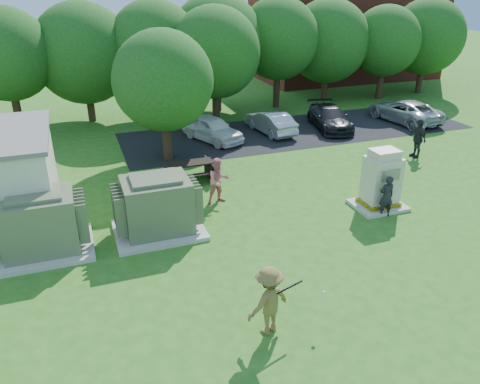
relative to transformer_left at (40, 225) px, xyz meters
name	(u,v)px	position (x,y,z in m)	size (l,w,h in m)	color
ground	(288,289)	(6.50, -4.50, -0.97)	(120.00, 120.00, 0.00)	#2D6619
brick_building	(346,29)	(24.50, 22.50, 3.03)	(15.00, 8.00, 8.00)	maroon
parking_strip	(298,131)	(13.50, 9.00, -0.96)	(20.00, 6.00, 0.01)	#232326
transformer_left	(40,225)	(0.00, 0.00, 0.00)	(3.00, 2.40, 2.07)	beige
transformer_right	(157,207)	(3.70, 0.00, 0.00)	(3.00, 2.40, 2.07)	beige
generator_cabinet	(381,183)	(11.99, -0.93, 0.04)	(1.90, 1.56, 2.32)	beige
picnic_table	(190,169)	(5.86, 4.00, -0.44)	(1.98, 1.48, 0.85)	black
batter	(269,301)	(5.28, -5.90, -0.05)	(1.19, 0.69, 1.85)	brown
person_by_generator	(386,196)	(11.74, -1.64, -0.17)	(0.58, 0.38, 1.59)	black
person_at_picnic	(219,181)	(6.37, 1.56, -0.06)	(0.89, 0.69, 1.83)	#D77177
person_walking_right	(418,138)	(16.99, 3.17, -0.02)	(1.12, 0.47, 1.91)	#25262B
car_white	(212,129)	(8.34, 8.98, -0.31)	(1.57, 3.90, 1.33)	white
car_silver_a	(271,122)	(11.85, 9.21, -0.34)	(1.33, 3.82, 1.26)	silver
car_dark	(330,118)	(15.41, 8.80, -0.33)	(1.79, 4.41, 1.28)	black
car_silver_b	(405,111)	(20.40, 8.51, -0.30)	(2.21, 4.80, 1.33)	silver
batting_equipment	(292,289)	(5.87, -5.95, 0.19)	(1.49, 0.33, 0.38)	black
tree_row	(185,49)	(8.25, 14.00, 3.18)	(41.30, 13.30, 7.30)	#47301E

